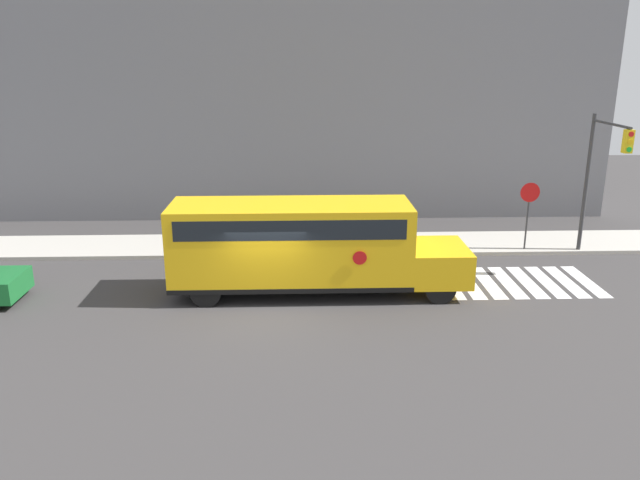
{
  "coord_description": "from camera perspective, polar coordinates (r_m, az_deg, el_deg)",
  "views": [
    {
      "loc": [
        1.05,
        -18.43,
        7.78
      ],
      "look_at": [
        1.75,
        1.78,
        1.7
      ],
      "focal_mm": 35.0,
      "sensor_mm": 36.0,
      "label": 1
    }
  ],
  "objects": [
    {
      "name": "ground_plane",
      "position": [
        20.03,
        -4.85,
        -6.18
      ],
      "size": [
        60.0,
        60.0,
        0.0
      ],
      "primitive_type": "plane",
      "color": "#3A3838"
    },
    {
      "name": "sidewalk_strip",
      "position": [
        26.12,
        -4.19,
        -0.46
      ],
      "size": [
        44.0,
        3.0,
        0.15
      ],
      "color": "#B2ADA3",
      "rests_on": "ground"
    },
    {
      "name": "building_backdrop",
      "position": [
        31.53,
        -3.97,
        12.69
      ],
      "size": [
        32.0,
        4.0,
        11.14
      ],
      "color": "slate",
      "rests_on": "ground"
    },
    {
      "name": "crosswalk_stripes",
      "position": [
        23.18,
        17.58,
        -3.68
      ],
      "size": [
        5.4,
        3.2,
        0.01
      ],
      "color": "white",
      "rests_on": "ground"
    },
    {
      "name": "school_bus",
      "position": [
        20.61,
        -1.58,
        -0.25
      ],
      "size": [
        9.8,
        2.57,
        3.08
      ],
      "color": "yellow",
      "rests_on": "ground"
    },
    {
      "name": "stop_sign",
      "position": [
        26.2,
        18.54,
        2.98
      ],
      "size": [
        0.78,
        0.1,
        2.88
      ],
      "color": "#38383A",
      "rests_on": "ground"
    },
    {
      "name": "traffic_light",
      "position": [
        25.78,
        24.19,
        6.08
      ],
      "size": [
        0.28,
        2.9,
        5.57
      ],
      "color": "#38383A",
      "rests_on": "ground"
    }
  ]
}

